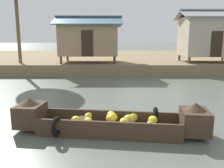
% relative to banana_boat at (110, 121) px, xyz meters
% --- Properties ---
extents(ground_plane, '(300.00, 300.00, 0.00)m').
position_rel_banana_boat_xyz_m(ground_plane, '(-0.30, 4.41, -0.34)').
color(ground_plane, '#596056').
extents(riverbank_strip, '(160.00, 20.00, 0.80)m').
position_rel_banana_boat_xyz_m(riverbank_strip, '(-0.30, 19.59, 0.06)').
color(riverbank_strip, '#7F6B4C').
rests_on(riverbank_strip, ground).
extents(banana_boat, '(5.26, 1.51, 0.93)m').
position_rel_banana_boat_xyz_m(banana_boat, '(0.00, 0.00, 0.00)').
color(banana_boat, '#3D2D21').
rests_on(banana_boat, ground).
extents(stilt_house_mid_left, '(4.89, 3.46, 3.41)m').
position_rel_banana_boat_xyz_m(stilt_house_mid_left, '(-1.58, 11.72, 2.20)').
color(stilt_house_mid_left, '#4C3826').
rests_on(stilt_house_mid_left, riverbank_strip).
extents(stilt_house_mid_right, '(4.65, 3.35, 3.91)m').
position_rel_banana_boat_xyz_m(stilt_house_mid_right, '(7.45, 11.88, 2.43)').
color(stilt_house_mid_right, '#4C3826').
rests_on(stilt_house_mid_right, riverbank_strip).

